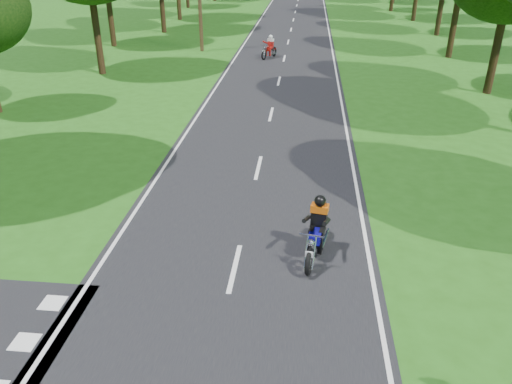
# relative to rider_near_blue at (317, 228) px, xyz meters

# --- Properties ---
(ground) EXTENTS (160.00, 160.00, 0.00)m
(ground) POSITION_rel_rider_near_blue_xyz_m (-1.96, -2.75, -0.82)
(ground) COLOR #205212
(ground) RESTS_ON ground
(main_road) EXTENTS (7.00, 140.00, 0.02)m
(main_road) POSITION_rel_rider_near_blue_xyz_m (-1.96, 47.25, -0.81)
(main_road) COLOR black
(main_road) RESTS_ON ground
(road_markings) EXTENTS (7.40, 140.00, 0.01)m
(road_markings) POSITION_rel_rider_near_blue_xyz_m (-2.09, 45.38, -0.79)
(road_markings) COLOR silver
(road_markings) RESTS_ON main_road
(rider_near_blue) EXTENTS (1.01, 2.01, 1.60)m
(rider_near_blue) POSITION_rel_rider_near_blue_xyz_m (0.00, 0.00, 0.00)
(rider_near_blue) COLOR #120E9C
(rider_near_blue) RESTS_ON main_road
(rider_far_red) EXTENTS (1.24, 1.86, 1.48)m
(rider_far_red) POSITION_rel_rider_near_blue_xyz_m (-2.98, 23.33, -0.06)
(rider_far_red) COLOR #98120B
(rider_far_red) RESTS_ON main_road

